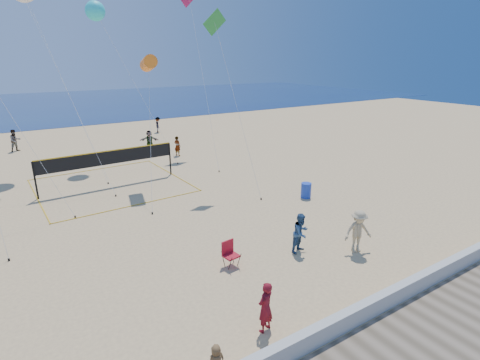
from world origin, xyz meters
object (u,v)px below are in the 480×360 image
trash_barrel (306,190)px  camp_chair (230,252)px  volleyball_net (108,162)px  woman (265,307)px

trash_barrel → camp_chair: bearing=-152.1°
trash_barrel → volleyball_net: (-8.80, 8.11, 1.08)m
woman → camp_chair: bearing=-123.0°
woman → volleyball_net: (-0.40, 15.65, 0.72)m
woman → trash_barrel: 11.29m
woman → trash_barrel: (8.40, 7.54, -0.36)m
woman → trash_barrel: size_ratio=1.85×
woman → camp_chair: woman is taller
woman → volleyball_net: volleyball_net is taller
camp_chair → trash_barrel: camp_chair is taller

